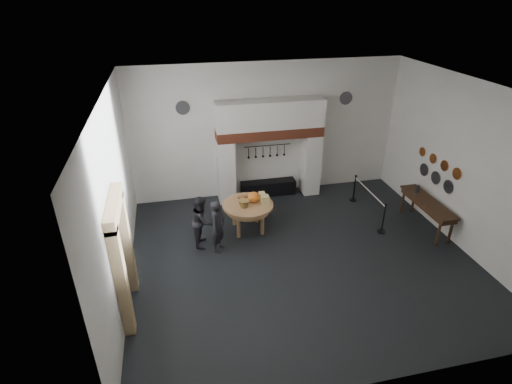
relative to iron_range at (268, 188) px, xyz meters
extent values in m
cube|color=black|center=(0.00, -3.72, -0.25)|extent=(9.00, 8.00, 0.02)
cube|color=silver|center=(0.00, -3.72, 4.25)|extent=(9.00, 8.00, 0.02)
cube|color=silver|center=(0.00, 0.28, 2.00)|extent=(9.00, 0.02, 4.50)
cube|color=silver|center=(0.00, -7.72, 2.00)|extent=(9.00, 0.02, 4.50)
cube|color=silver|center=(-4.50, -3.72, 2.00)|extent=(0.02, 8.00, 4.50)
cube|color=silver|center=(4.50, -3.72, 2.00)|extent=(0.02, 8.00, 4.50)
cube|color=silver|center=(-1.48, -0.07, 0.82)|extent=(0.55, 0.70, 2.15)
cube|color=silver|center=(1.48, -0.07, 0.82)|extent=(0.55, 0.70, 2.15)
cube|color=#9E442B|center=(0.00, -0.07, 2.06)|extent=(3.50, 0.72, 0.32)
cube|color=silver|center=(0.00, -0.07, 2.67)|extent=(3.50, 0.70, 0.90)
cube|color=black|center=(0.00, 0.00, 0.00)|extent=(1.90, 0.45, 0.50)
cylinder|color=black|center=(0.00, 0.20, 1.50)|extent=(1.60, 0.02, 0.02)
cube|color=black|center=(-4.47, -4.72, 1.00)|extent=(0.04, 1.10, 2.50)
cube|color=tan|center=(-4.38, -5.42, 1.05)|extent=(0.22, 0.30, 2.60)
cube|color=tan|center=(-4.38, -4.02, 1.05)|extent=(0.22, 0.30, 2.60)
cube|color=tan|center=(-4.38, -4.72, 2.40)|extent=(0.22, 1.70, 0.30)
cube|color=gold|center=(-4.45, -2.92, 1.35)|extent=(0.05, 0.34, 0.44)
cylinder|color=tan|center=(-1.14, -2.07, 0.59)|extent=(1.67, 1.67, 0.07)
ellipsoid|color=orange|center=(-0.94, -1.97, 0.78)|extent=(0.36, 0.36, 0.31)
cube|color=#D8CB81|center=(-0.64, -2.12, 0.74)|extent=(0.22, 0.22, 0.24)
cube|color=#FCDB96|center=(-0.66, -1.82, 0.72)|extent=(0.18, 0.18, 0.20)
cone|color=#A57C3C|center=(-1.29, -2.22, 0.73)|extent=(0.36, 0.36, 0.22)
ellipsoid|color=brown|center=(-1.24, -1.72, 0.69)|extent=(0.31, 0.18, 0.13)
imported|color=black|center=(-2.13, -2.92, 0.51)|extent=(0.60, 0.67, 1.53)
imported|color=black|center=(-2.53, -2.52, 0.50)|extent=(0.69, 0.82, 1.50)
cube|color=#3C2415|center=(4.10, -3.09, 0.62)|extent=(0.55, 2.20, 0.06)
cylinder|color=#4E4E53|center=(4.10, -2.49, 0.76)|extent=(0.12, 0.12, 0.22)
cylinder|color=#C6662D|center=(4.46, -3.52, 1.70)|extent=(0.03, 0.34, 0.34)
cylinder|color=#C6662D|center=(4.46, -2.97, 1.70)|extent=(0.03, 0.32, 0.32)
cylinder|color=#C6662D|center=(4.46, -2.42, 1.70)|extent=(0.03, 0.30, 0.30)
cylinder|color=#C6662D|center=(4.46, -1.87, 1.70)|extent=(0.03, 0.28, 0.28)
cylinder|color=#4C4C51|center=(4.46, -3.32, 1.20)|extent=(0.03, 0.40, 0.40)
cylinder|color=#4C4C51|center=(4.46, -2.72, 1.20)|extent=(0.03, 0.40, 0.40)
cylinder|color=#4C4C51|center=(4.46, -2.12, 1.20)|extent=(0.03, 0.40, 0.40)
cylinder|color=#4C4C51|center=(-2.70, 0.24, 2.95)|extent=(0.44, 0.03, 0.44)
cylinder|color=#4C4C51|center=(2.70, 0.24, 2.95)|extent=(0.44, 0.03, 0.44)
cylinder|color=black|center=(2.74, -3.06, 0.20)|extent=(0.05, 0.05, 0.90)
cylinder|color=black|center=(2.74, -1.06, 0.20)|extent=(0.05, 0.05, 0.90)
cylinder|color=silver|center=(2.74, -2.06, 0.60)|extent=(0.04, 2.00, 0.04)
camera|label=1|loc=(-3.10, -12.06, 6.34)|focal=28.00mm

